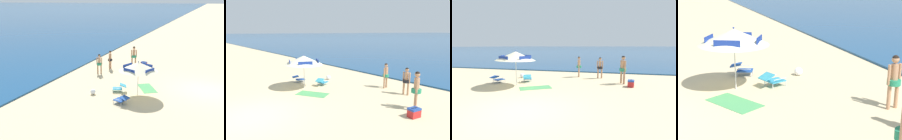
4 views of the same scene
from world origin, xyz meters
The scene contains 6 objects.
beach_umbrella_striped_main centered at (-2.37, 3.86, 1.81)m, with size 3.12×3.11×2.14m.
lounge_chair_under_umbrella centered at (-4.01, 4.33, 0.28)m, with size 0.76×0.97×0.49m.
lounge_chair_beside_umbrella centered at (-2.24, 5.11, 0.28)m, with size 0.82×1.00×0.51m.
person_wading_in centered at (0.78, 7.94, 0.92)m, with size 0.39×0.47×1.59m.
beach_ball centered at (-3.33, 6.45, 0.17)m, with size 0.33×0.33×0.33m, color white.
beach_towel centered at (-1.02, 3.61, 0.01)m, with size 0.90×1.80×0.01m, color #4C9E5B.
Camera 4 is at (8.53, 2.45, 3.59)m, focal length 52.97 mm.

